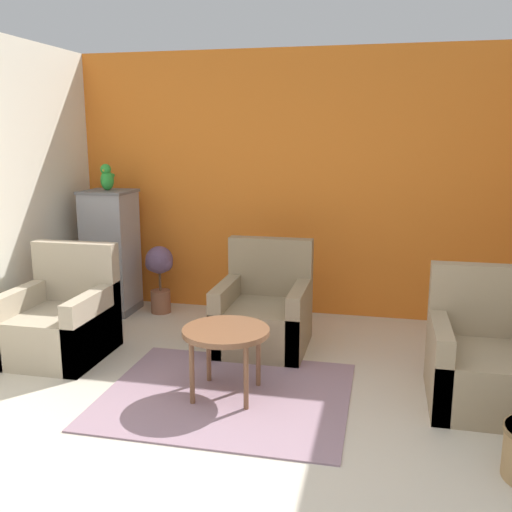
% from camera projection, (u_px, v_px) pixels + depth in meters
% --- Properties ---
extents(ground_plane, '(20.00, 20.00, 0.00)m').
position_uv_depth(ground_plane, '(189.00, 492.00, 3.05)').
color(ground_plane, beige).
rests_on(ground_plane, ground).
extents(wall_back_accent, '(4.68, 0.06, 2.71)m').
position_uv_depth(wall_back_accent, '(291.00, 185.00, 5.90)').
color(wall_back_accent, orange).
rests_on(wall_back_accent, ground_plane).
extents(area_rug, '(1.77, 1.50, 0.01)m').
position_uv_depth(area_rug, '(227.00, 394.00, 4.17)').
color(area_rug, gray).
rests_on(area_rug, ground_plane).
extents(coffee_table, '(0.63, 0.63, 0.51)m').
position_uv_depth(coffee_table, '(226.00, 336.00, 4.08)').
color(coffee_table, brown).
rests_on(coffee_table, ground_plane).
extents(armchair_left, '(0.78, 0.82, 0.94)m').
position_uv_depth(armchair_left, '(61.00, 323.00, 4.88)').
color(armchair_left, tan).
rests_on(armchair_left, ground_plane).
extents(armchair_right, '(0.78, 0.82, 0.94)m').
position_uv_depth(armchair_right, '(486.00, 364.00, 4.01)').
color(armchair_right, '#9E896B').
rests_on(armchair_right, ground_plane).
extents(armchair_middle, '(0.78, 0.82, 0.94)m').
position_uv_depth(armchair_middle, '(264.00, 315.00, 5.08)').
color(armchair_middle, '#8E7A5B').
rests_on(armchair_middle, ground_plane).
extents(birdcage, '(0.49, 0.49, 1.30)m').
position_uv_depth(birdcage, '(111.00, 252.00, 6.02)').
color(birdcage, slate).
rests_on(birdcage, ground_plane).
extents(parrot, '(0.13, 0.23, 0.28)m').
position_uv_depth(parrot, '(107.00, 178.00, 5.86)').
color(parrot, green).
rests_on(parrot, birdcage).
extents(potted_plant, '(0.32, 0.29, 0.72)m').
position_uv_depth(potted_plant, '(159.00, 271.00, 6.02)').
color(potted_plant, brown).
rests_on(potted_plant, ground_plane).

